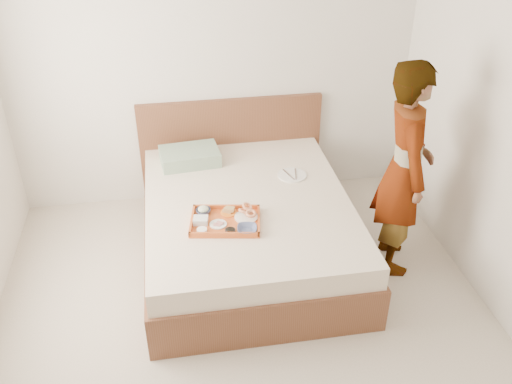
{
  "coord_description": "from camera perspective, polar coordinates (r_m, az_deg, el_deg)",
  "views": [
    {
      "loc": [
        -0.4,
        -2.53,
        2.83
      ],
      "look_at": [
        0.18,
        0.9,
        0.65
      ],
      "focal_mm": 38.85,
      "sensor_mm": 36.0,
      "label": 1
    }
  ],
  "objects": [
    {
      "name": "wall_back",
      "position": [
        4.8,
        -4.47,
        13.37
      ],
      "size": [
        3.5,
        0.01,
        2.6
      ],
      "primitive_type": "cube",
      "color": "silver",
      "rests_on": "ground"
    },
    {
      "name": "dinner_plate",
      "position": [
        4.56,
        3.73,
        1.75
      ],
      "size": [
        0.24,
        0.24,
        0.01
      ],
      "primitive_type": "cylinder",
      "rotation": [
        0.0,
        0.0,
        -0.01
      ],
      "color": "white",
      "rests_on": "bed"
    },
    {
      "name": "prawn_plate",
      "position": [
        4.01,
        -1.02,
        -2.59
      ],
      "size": [
        0.2,
        0.2,
        0.01
      ],
      "primitive_type": "cylinder",
      "rotation": [
        0.0,
        0.0,
        -0.17
      ],
      "color": "white",
      "rests_on": "tray"
    },
    {
      "name": "meat_plate",
      "position": [
        3.95,
        -3.91,
        -3.34
      ],
      "size": [
        0.14,
        0.14,
        0.01
      ],
      "primitive_type": "cylinder",
      "rotation": [
        0.0,
        0.0,
        -0.17
      ],
      "color": "white",
      "rests_on": "tray"
    },
    {
      "name": "navy_bowl_big",
      "position": [
        3.87,
        -0.93,
        -3.85
      ],
      "size": [
        0.16,
        0.16,
        0.03
      ],
      "primitive_type": "imported",
      "rotation": [
        0.0,
        0.0,
        -0.17
      ],
      "color": "#16244D",
      "rests_on": "tray"
    },
    {
      "name": "plastic_tub",
      "position": [
        3.97,
        -5.72,
        -2.93
      ],
      "size": [
        0.12,
        0.1,
        0.04
      ],
      "primitive_type": "cube",
      "rotation": [
        0.0,
        0.0,
        -0.17
      ],
      "color": "silver",
      "rests_on": "tray"
    },
    {
      "name": "cheese_round",
      "position": [
        3.88,
        -5.59,
        -3.96
      ],
      "size": [
        0.08,
        0.08,
        0.03
      ],
      "primitive_type": "cylinder",
      "rotation": [
        0.0,
        0.0,
        -0.17
      ],
      "color": "white",
      "rests_on": "tray"
    },
    {
      "name": "ground",
      "position": [
        3.82,
        -0.47,
        -15.77
      ],
      "size": [
        3.5,
        4.0,
        0.01
      ],
      "primitive_type": "cube",
      "color": "beige",
      "rests_on": "ground"
    },
    {
      "name": "bed",
      "position": [
        4.4,
        -0.86,
        -3.63
      ],
      "size": [
        1.65,
        2.0,
        0.53
      ],
      "primitive_type": "cube",
      "color": "brown",
      "rests_on": "ground"
    },
    {
      "name": "pillow",
      "position": [
        4.75,
        -6.85,
        3.68
      ],
      "size": [
        0.52,
        0.38,
        0.12
      ],
      "primitive_type": "cube",
      "rotation": [
        0.0,
        0.0,
        0.1
      ],
      "color": "gray",
      "rests_on": "bed"
    },
    {
      "name": "sauce_dish",
      "position": [
        3.86,
        -2.67,
        -4.05
      ],
      "size": [
        0.08,
        0.08,
        0.03
      ],
      "primitive_type": "cylinder",
      "rotation": [
        0.0,
        0.0,
        -0.17
      ],
      "color": "black",
      "rests_on": "tray"
    },
    {
      "name": "headboard",
      "position": [
        5.11,
        -2.56,
        4.57
      ],
      "size": [
        1.65,
        0.06,
        0.95
      ],
      "primitive_type": "cube",
      "color": "brown",
      "rests_on": "ground"
    },
    {
      "name": "tray",
      "position": [
        3.97,
        -3.17,
        -2.99
      ],
      "size": [
        0.55,
        0.44,
        0.04
      ],
      "primitive_type": "cube",
      "rotation": [
        0.0,
        0.0,
        -0.17
      ],
      "color": "#D25A24",
      "rests_on": "bed"
    },
    {
      "name": "bread_plate",
      "position": [
        4.07,
        -2.84,
        -2.13
      ],
      "size": [
        0.14,
        0.14,
        0.01
      ],
      "primitive_type": "cylinder",
      "rotation": [
        0.0,
        0.0,
        -0.17
      ],
      "color": "orange",
      "rests_on": "tray"
    },
    {
      "name": "salad_bowl",
      "position": [
        4.07,
        -5.44,
        -1.98
      ],
      "size": [
        0.13,
        0.13,
        0.03
      ],
      "primitive_type": "imported",
      "rotation": [
        0.0,
        0.0,
        -0.17
      ],
      "color": "#16244D",
      "rests_on": "tray"
    },
    {
      "name": "person",
      "position": [
        4.17,
        15.01,
        2.2
      ],
      "size": [
        0.49,
        0.66,
        1.66
      ],
      "primitive_type": "imported",
      "rotation": [
        0.0,
        0.0,
        1.4
      ],
      "color": "silver",
      "rests_on": "ground"
    }
  ]
}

